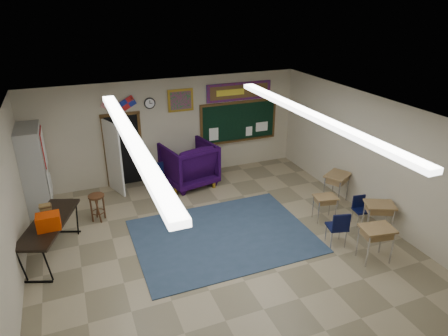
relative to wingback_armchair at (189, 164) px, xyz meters
name	(u,v)px	position (x,y,z in m)	size (l,w,h in m)	color
floor	(228,257)	(-0.32, -3.79, -0.63)	(9.00, 9.00, 0.00)	gray
back_wall	(170,129)	(-0.32, 0.71, 0.87)	(8.00, 0.04, 3.00)	#C2B69D
left_wall	(4,237)	(-4.32, -3.79, 0.87)	(0.04, 9.00, 3.00)	#C2B69D
right_wall	(387,165)	(3.68, -3.79, 0.87)	(0.04, 9.00, 3.00)	#C2B69D
ceiling	(229,122)	(-0.32, -3.79, 2.37)	(8.00, 9.00, 0.04)	#BBBBB7
area_rug	(223,236)	(-0.12, -2.99, -0.62)	(4.00, 3.00, 0.02)	#31425D
fluorescent_strips	(229,126)	(-0.32, -3.79, 2.31)	(3.86, 6.00, 0.10)	white
doorway	(121,152)	(-1.82, 0.56, 0.43)	(1.10, 0.89, 2.16)	black
chalkboard	(239,123)	(1.88, 0.67, 0.83)	(2.55, 0.14, 1.30)	#4E3316
bulletin_board	(239,91)	(1.88, 0.68, 1.82)	(2.10, 0.05, 0.55)	#9E0D0E
framed_art_print	(181,100)	(0.03, 0.68, 1.72)	(0.75, 0.05, 0.65)	#A37C1F
wall_clock	(150,103)	(-0.87, 0.68, 1.72)	(0.32, 0.05, 0.32)	black
wall_flags	(119,102)	(-1.72, 0.65, 1.85)	(1.16, 0.06, 0.70)	red
storage_cabinet	(35,169)	(-4.04, 0.06, 0.47)	(0.59, 1.25, 2.20)	#A3A39F
wingback_armchair	(189,164)	(0.00, 0.00, 0.00)	(1.35, 1.38, 1.26)	black
student_chair_reading	(155,175)	(-1.00, 0.01, -0.19)	(0.44, 0.44, 0.89)	black
student_chair_desk_a	(337,228)	(2.09, -4.23, -0.20)	(0.43, 0.43, 0.86)	black
student_chair_desk_b	(361,211)	(3.17, -3.74, -0.27)	(0.36, 0.36, 0.71)	black
student_desk_front_left	(325,207)	(2.47, -3.23, -0.27)	(0.60, 0.49, 0.65)	olive
student_desk_front_right	(336,187)	(3.29, -2.58, -0.17)	(0.85, 0.79, 0.83)	olive
student_desk_back_left	(375,242)	(2.48, -5.00, -0.19)	(0.73, 0.60, 0.79)	olive
student_desk_back_right	(378,217)	(3.24, -4.21, -0.19)	(0.80, 0.72, 0.78)	olive
folding_table	(52,237)	(-3.75, -2.33, -0.17)	(1.33, 2.12, 1.15)	black
wooden_stool	(98,207)	(-2.71, -1.16, -0.27)	(0.39, 0.39, 0.69)	#502C18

